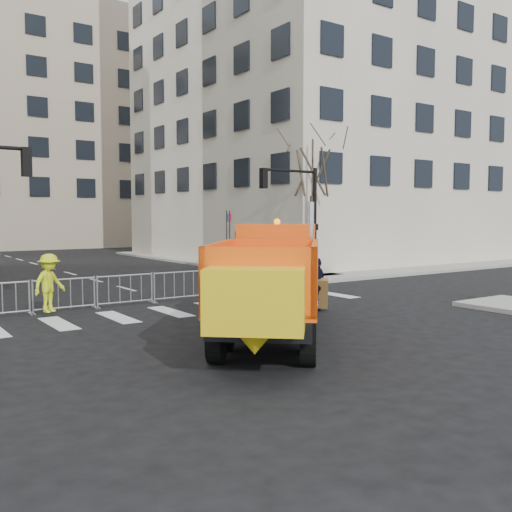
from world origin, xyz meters
TOP-DOWN VIEW (x-y plane):
  - ground at (0.00, 0.00)m, footprint 120.00×120.00m
  - sidewalk_back at (0.00, 8.50)m, footprint 64.00×5.00m
  - building_right at (20.00, 22.00)m, footprint 22.00×22.00m
  - traffic_light_right at (8.50, 9.50)m, footprint 0.18×0.18m
  - crowd_barriers at (-0.75, 7.60)m, footprint 12.60×0.60m
  - street_tree at (9.20, 10.50)m, footprint 3.00×3.00m
  - plow_truck at (-1.06, 0.00)m, footprint 7.72×8.35m
  - cop_a at (3.52, 4.09)m, footprint 0.84×0.79m
  - cop_b at (2.14, 3.79)m, footprint 1.02×0.83m
  - cop_c at (2.89, 2.81)m, footprint 1.12×0.84m
  - worker at (-4.59, 6.80)m, footprint 1.35×1.15m
  - newspaper_box at (7.15, 9.19)m, footprint 0.55×0.52m

SIDE VIEW (x-z plane):
  - ground at x=0.00m, z-range 0.00..0.00m
  - sidewalk_back at x=0.00m, z-range 0.00..0.15m
  - crowd_barriers at x=-0.75m, z-range 0.00..1.10m
  - newspaper_box at x=7.15m, z-range 0.15..1.25m
  - cop_c at x=2.89m, z-range 0.00..1.77m
  - cop_a at x=3.52m, z-range 0.00..1.93m
  - cop_b at x=2.14m, z-range 0.00..1.94m
  - worker at x=-4.59m, z-range 0.15..1.96m
  - plow_truck at x=-1.06m, z-range -0.19..3.30m
  - traffic_light_right at x=8.50m, z-range 0.00..5.40m
  - street_tree at x=9.20m, z-range 0.00..7.50m
  - building_right at x=20.00m, z-range 0.00..32.00m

